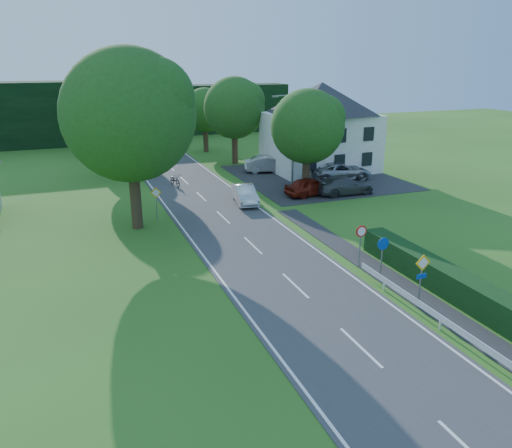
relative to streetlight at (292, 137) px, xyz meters
name	(u,v)px	position (x,y,z in m)	size (l,w,h in m)	color
road	(242,235)	(-8.06, -10.00, -4.44)	(7.00, 80.00, 0.04)	#3D3D3F
parking_pad	(315,177)	(3.94, 3.00, -4.44)	(14.00, 16.00, 0.04)	#252427
line_edge_left	(192,241)	(-11.31, -10.00, -4.42)	(0.12, 80.00, 0.01)	white
line_edge_right	(288,229)	(-4.81, -10.00, -4.42)	(0.12, 80.00, 0.01)	white
line_centre	(242,235)	(-8.06, -10.00, -4.42)	(0.12, 80.00, 0.01)	white
tree_main	(131,141)	(-14.06, -6.00, 1.36)	(9.40, 9.40, 11.64)	#234C16
tree_left_far	(120,131)	(-13.06, 10.00, -0.17)	(7.00, 7.00, 8.58)	#234C16
tree_right_far	(235,121)	(-1.06, 12.00, 0.08)	(7.40, 7.40, 9.09)	#234C16
tree_left_back	(112,120)	(-12.56, 22.00, -0.43)	(6.60, 6.60, 8.07)	#234C16
tree_right_back	(205,120)	(-2.06, 20.00, -0.68)	(6.20, 6.20, 7.56)	#234C16
tree_right_mid	(307,142)	(0.44, -2.00, -0.17)	(7.00, 7.00, 8.58)	#234C16
treeline_right	(189,110)	(-0.06, 36.00, -0.96)	(30.00, 5.00, 7.00)	black
house_white	(321,126)	(5.94, 6.00, -0.06)	(10.60, 8.40, 8.60)	silver
streetlight	(292,137)	(0.00, 0.00, 0.00)	(2.03, 0.18, 8.00)	gray
sign_priority_right	(422,271)	(-3.76, -22.02, -2.67)	(0.78, 0.09, 2.59)	gray
sign_roundabout	(382,251)	(-3.76, -19.02, -2.79)	(0.64, 0.08, 2.37)	gray
sign_speed_limit	(361,236)	(-3.76, -17.03, -2.70)	(0.64, 0.11, 2.37)	gray
sign_priority_left	(156,197)	(-12.56, -5.02, -2.75)	(0.78, 0.09, 2.44)	gray
moving_car	(245,194)	(-5.36, -3.08, -3.72)	(1.48, 4.26, 1.40)	silver
motorcycle	(175,180)	(-9.26, 4.32, -3.88)	(0.73, 2.08, 1.09)	black
parked_car_red	(310,186)	(0.47, -2.80, -3.68)	(1.77, 4.39, 1.49)	maroon
parked_car_silver_a	(270,164)	(0.71, 6.50, -3.60)	(1.73, 4.97, 1.64)	silver
parked_car_grey	(345,185)	(3.30, -3.50, -3.69)	(2.05, 5.04, 1.46)	#444549
parked_car_silver_b	(341,171)	(5.71, 1.24, -3.64)	(2.60, 5.64, 1.57)	#9F9FA5
parasol	(309,165)	(3.72, 3.87, -3.44)	(2.14, 2.18, 1.96)	#A8170D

